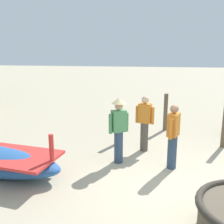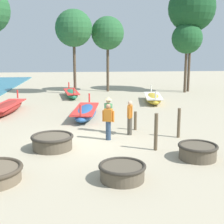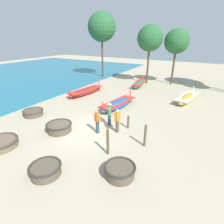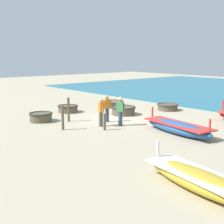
{
  "view_description": "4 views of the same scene",
  "coord_description": "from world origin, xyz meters",
  "px_view_note": "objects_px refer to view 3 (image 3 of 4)",
  "views": [
    {
      "loc": [
        -5.1,
        0.59,
        2.79
      ],
      "look_at": [
        1.78,
        1.75,
        1.13
      ],
      "focal_mm": 42.0,
      "sensor_mm": 36.0,
      "label": 1
    },
    {
      "loc": [
        -0.13,
        -12.74,
        3.87
      ],
      "look_at": [
        1.22,
        1.64,
        0.91
      ],
      "focal_mm": 50.0,
      "sensor_mm": 36.0,
      "label": 2
    },
    {
      "loc": [
        6.56,
        -7.9,
        5.65
      ],
      "look_at": [
        1.3,
        1.36,
        1.08
      ],
      "focal_mm": 28.0,
      "sensor_mm": 36.0,
      "label": 3
    },
    {
      "loc": [
        12.53,
        14.24,
        3.94
      ],
      "look_at": [
        2.4,
        2.34,
        1.08
      ],
      "focal_mm": 50.0,
      "sensor_mm": 36.0,
      "label": 4
    }
  ],
  "objects_px": {
    "long_boat_white_hull": "(139,84)",
    "tree_tall_back": "(150,38)",
    "coracle_front_left": "(33,112)",
    "long_boat_red_hull": "(118,104)",
    "long_boat_ochre_hull": "(86,91)",
    "coracle_upturned": "(59,127)",
    "mooring_post_shoreline": "(145,136)",
    "long_boat_blue_hull": "(187,98)",
    "fisherman_by_coracle": "(97,121)",
    "coracle_beside_post": "(1,143)",
    "coracle_center": "(120,170)",
    "fisherman_standing_right": "(117,120)",
    "tree_leftmost": "(102,27)",
    "coracle_tilted": "(45,169)",
    "fisherman_with_hat": "(109,112)",
    "mooring_post_mid_beach": "(128,122)",
    "mooring_post_inland": "(108,142)",
    "tree_center": "(177,42)"
  },
  "relations": [
    {
      "from": "long_boat_white_hull",
      "to": "long_boat_blue_hull",
      "type": "distance_m",
      "value": 6.76
    },
    {
      "from": "coracle_upturned",
      "to": "mooring_post_inland",
      "type": "xyz_separation_m",
      "value": [
        3.98,
        -0.52,
        0.42
      ]
    },
    {
      "from": "coracle_tilted",
      "to": "tree_leftmost",
      "type": "height_order",
      "value": "tree_leftmost"
    },
    {
      "from": "long_boat_ochre_hull",
      "to": "mooring_post_shoreline",
      "type": "relative_size",
      "value": 3.69
    },
    {
      "from": "coracle_upturned",
      "to": "tree_tall_back",
      "type": "xyz_separation_m",
      "value": [
        0.56,
        15.29,
        5.2
      ]
    },
    {
      "from": "fisherman_by_coracle",
      "to": "tree_leftmost",
      "type": "bearing_deg",
      "value": 121.26
    },
    {
      "from": "fisherman_standing_right",
      "to": "coracle_upturned",
      "type": "bearing_deg",
      "value": -152.0
    },
    {
      "from": "coracle_beside_post",
      "to": "fisherman_by_coracle",
      "type": "distance_m",
      "value": 5.51
    },
    {
      "from": "mooring_post_mid_beach",
      "to": "coracle_upturned",
      "type": "bearing_deg",
      "value": -145.15
    },
    {
      "from": "coracle_center",
      "to": "coracle_front_left",
      "type": "relative_size",
      "value": 0.92
    },
    {
      "from": "long_boat_red_hull",
      "to": "mooring_post_shoreline",
      "type": "height_order",
      "value": "mooring_post_shoreline"
    },
    {
      "from": "coracle_upturned",
      "to": "tree_leftmost",
      "type": "xyz_separation_m",
      "value": [
        -6.56,
        15.6,
        6.63
      ]
    },
    {
      "from": "coracle_upturned",
      "to": "mooring_post_shoreline",
      "type": "height_order",
      "value": "mooring_post_shoreline"
    },
    {
      "from": "coracle_center",
      "to": "tree_leftmost",
      "type": "distance_m",
      "value": 21.91
    },
    {
      "from": "coracle_upturned",
      "to": "mooring_post_shoreline",
      "type": "relative_size",
      "value": 1.26
    },
    {
      "from": "long_boat_blue_hull",
      "to": "tree_center",
      "type": "bearing_deg",
      "value": 114.15
    },
    {
      "from": "long_boat_blue_hull",
      "to": "tree_center",
      "type": "distance_m",
      "value": 8.41
    },
    {
      "from": "long_boat_white_hull",
      "to": "fisherman_with_hat",
      "type": "distance_m",
      "value": 11.16
    },
    {
      "from": "long_boat_ochre_hull",
      "to": "fisherman_with_hat",
      "type": "xyz_separation_m",
      "value": [
        5.8,
        -4.91,
        0.63
      ]
    },
    {
      "from": "coracle_center",
      "to": "coracle_front_left",
      "type": "height_order",
      "value": "coracle_center"
    },
    {
      "from": "coracle_tilted",
      "to": "fisherman_by_coracle",
      "type": "xyz_separation_m",
      "value": [
        -0.07,
        4.22,
        0.57
      ]
    },
    {
      "from": "long_boat_blue_hull",
      "to": "coracle_beside_post",
      "type": "bearing_deg",
      "value": -120.67
    },
    {
      "from": "coracle_tilted",
      "to": "tree_center",
      "type": "height_order",
      "value": "tree_center"
    },
    {
      "from": "coracle_beside_post",
      "to": "long_boat_ochre_hull",
      "type": "height_order",
      "value": "long_boat_ochre_hull"
    },
    {
      "from": "coracle_front_left",
      "to": "long_boat_red_hull",
      "type": "relative_size",
      "value": 0.34
    },
    {
      "from": "coracle_upturned",
      "to": "tree_center",
      "type": "distance_m",
      "value": 17.56
    },
    {
      "from": "coracle_tilted",
      "to": "long_boat_white_hull",
      "type": "height_order",
      "value": "long_boat_white_hull"
    },
    {
      "from": "long_boat_red_hull",
      "to": "mooring_post_inland",
      "type": "height_order",
      "value": "mooring_post_inland"
    },
    {
      "from": "long_boat_white_hull",
      "to": "mooring_post_mid_beach",
      "type": "relative_size",
      "value": 4.71
    },
    {
      "from": "mooring_post_mid_beach",
      "to": "fisherman_standing_right",
      "type": "bearing_deg",
      "value": -115.77
    },
    {
      "from": "coracle_front_left",
      "to": "long_boat_white_hull",
      "type": "xyz_separation_m",
      "value": [
        3.89,
        12.49,
        0.04
      ]
    },
    {
      "from": "coracle_center",
      "to": "tree_leftmost",
      "type": "bearing_deg",
      "value": 124.43
    },
    {
      "from": "coracle_tilted",
      "to": "fisherman_by_coracle",
      "type": "relative_size",
      "value": 0.91
    },
    {
      "from": "fisherman_by_coracle",
      "to": "tree_tall_back",
      "type": "xyz_separation_m",
      "value": [
        -1.72,
        14.24,
        4.67
      ]
    },
    {
      "from": "long_boat_white_hull",
      "to": "fisherman_standing_right",
      "type": "distance_m",
      "value": 11.94
    },
    {
      "from": "coracle_tilted",
      "to": "tree_tall_back",
      "type": "xyz_separation_m",
      "value": [
        -1.79,
        18.46,
        5.24
      ]
    },
    {
      "from": "tree_center",
      "to": "coracle_beside_post",
      "type": "bearing_deg",
      "value": -104.43
    },
    {
      "from": "coracle_upturned",
      "to": "mooring_post_shoreline",
      "type": "xyz_separation_m",
      "value": [
        5.39,
        1.12,
        0.35
      ]
    },
    {
      "from": "fisherman_by_coracle",
      "to": "coracle_beside_post",
      "type": "bearing_deg",
      "value": -133.5
    },
    {
      "from": "long_boat_ochre_hull",
      "to": "fisherman_by_coracle",
      "type": "bearing_deg",
      "value": -47.53
    },
    {
      "from": "coracle_center",
      "to": "coracle_beside_post",
      "type": "height_order",
      "value": "coracle_center"
    },
    {
      "from": "long_boat_ochre_hull",
      "to": "tree_leftmost",
      "type": "height_order",
      "value": "tree_leftmost"
    },
    {
      "from": "coracle_tilted",
      "to": "long_boat_red_hull",
      "type": "bearing_deg",
      "value": 96.49
    },
    {
      "from": "coracle_tilted",
      "to": "mooring_post_mid_beach",
      "type": "relative_size",
      "value": 1.58
    },
    {
      "from": "coracle_center",
      "to": "fisherman_standing_right",
      "type": "distance_m",
      "value": 3.93
    },
    {
      "from": "fisherman_with_hat",
      "to": "coracle_front_left",
      "type": "bearing_deg",
      "value": -165.48
    },
    {
      "from": "long_boat_white_hull",
      "to": "tree_tall_back",
      "type": "xyz_separation_m",
      "value": [
        0.27,
        1.99,
        5.21
      ]
    },
    {
      "from": "mooring_post_mid_beach",
      "to": "long_boat_ochre_hull",
      "type": "bearing_deg",
      "value": 146.68
    },
    {
      "from": "long_boat_white_hull",
      "to": "coracle_beside_post",
      "type": "bearing_deg",
      "value": -96.26
    },
    {
      "from": "long_boat_red_hull",
      "to": "long_boat_ochre_hull",
      "type": "relative_size",
      "value": 0.93
    }
  ]
}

